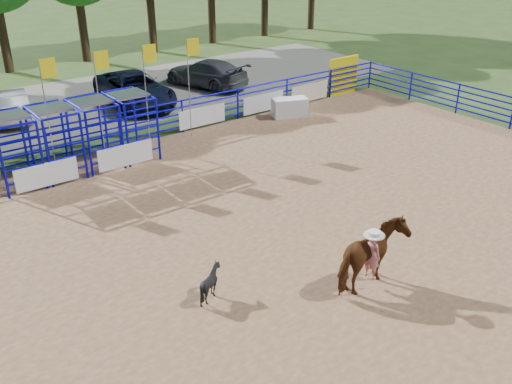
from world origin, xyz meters
The scene contains 11 objects.
ground centered at (0.00, 0.00, 0.00)m, with size 120.00×120.00×0.00m, color #3C5622.
arena_dirt centered at (0.00, 0.00, 0.01)m, with size 30.00×20.00×0.02m, color #99704C.
gravel_strip centered at (0.00, 17.00, 0.01)m, with size 40.00×10.00×0.01m, color slate.
announcer_table centered at (8.22, 8.86, 0.46)m, with size 1.66×0.77×0.88m, color white.
horse_and_rider centered at (0.82, -3.17, 0.96)m, with size 2.25×1.28×2.28m.
calf centered at (-2.71, -1.08, 0.46)m, with size 0.70×0.79×0.87m, color black.
car_b centered at (-2.58, 16.48, 0.73)m, with size 1.53×4.39×1.45m, color gray.
car_c centered at (3.17, 15.08, 0.81)m, with size 2.66×5.77×1.60m, color black.
car_d centered at (7.98, 15.88, 0.75)m, with size 2.08×5.12×1.49m, color #505052.
perimeter_fence centered at (0.00, 0.00, 0.75)m, with size 30.10×20.10×1.50m.
chute_assembly centered at (-1.90, 8.84, 1.26)m, with size 19.32×2.41×4.20m.
Camera 1 is at (-8.92, -11.20, 8.70)m, focal length 40.00 mm.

